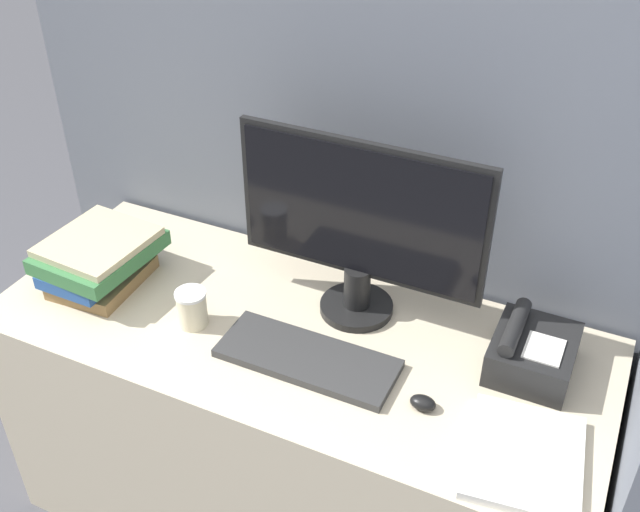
# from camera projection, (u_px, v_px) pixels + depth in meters

# --- Properties ---
(cubicle_panel_rear) EXTENTS (1.90, 0.04, 1.69)m
(cubicle_panel_rear) POSITION_uv_depth(u_px,v_px,m) (353.00, 216.00, 1.99)
(cubicle_panel_rear) COLOR slate
(cubicle_panel_rear) RESTS_ON ground_plane
(desk) EXTENTS (1.50, 0.63, 0.72)m
(desk) POSITION_uv_depth(u_px,v_px,m) (298.00, 432.00, 2.01)
(desk) COLOR beige
(desk) RESTS_ON ground_plane
(monitor) EXTENTS (0.61, 0.18, 0.46)m
(monitor) POSITION_uv_depth(u_px,v_px,m) (360.00, 229.00, 1.73)
(monitor) COLOR black
(monitor) RESTS_ON desk
(keyboard) EXTENTS (0.42, 0.16, 0.02)m
(keyboard) POSITION_uv_depth(u_px,v_px,m) (307.00, 358.00, 1.71)
(keyboard) COLOR #333333
(keyboard) RESTS_ON desk
(mouse) EXTENTS (0.06, 0.04, 0.03)m
(mouse) POSITION_uv_depth(u_px,v_px,m) (423.00, 403.00, 1.59)
(mouse) COLOR black
(mouse) RESTS_ON desk
(coffee_cup) EXTENTS (0.08, 0.08, 0.09)m
(coffee_cup) POSITION_uv_depth(u_px,v_px,m) (192.00, 308.00, 1.80)
(coffee_cup) COLOR beige
(coffee_cup) RESTS_ON desk
(book_stack) EXTENTS (0.25, 0.30, 0.13)m
(book_stack) POSITION_uv_depth(u_px,v_px,m) (100.00, 259.00, 1.93)
(book_stack) COLOR olive
(book_stack) RESTS_ON desk
(desk_telephone) EXTENTS (0.18, 0.21, 0.12)m
(desk_telephone) POSITION_uv_depth(u_px,v_px,m) (532.00, 352.00, 1.67)
(desk_telephone) COLOR black
(desk_telephone) RESTS_ON desk
(paper_pile) EXTENTS (0.25, 0.29, 0.02)m
(paper_pile) POSITION_uv_depth(u_px,v_px,m) (524.00, 457.00, 1.48)
(paper_pile) COLOR white
(paper_pile) RESTS_ON desk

